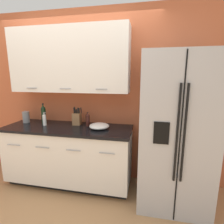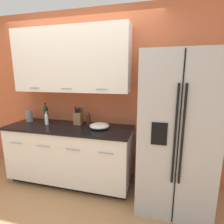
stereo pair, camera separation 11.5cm
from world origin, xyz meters
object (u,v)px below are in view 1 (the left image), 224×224
object	(u,v)px
wine_bottle	(44,114)
oil_bottle	(88,120)
refrigerator	(174,131)
knife_block	(77,118)
steel_canister	(26,117)
mixing_bowl	(99,126)
soap_dispenser	(44,120)

from	to	relation	value
wine_bottle	oil_bottle	distance (m)	0.73
refrigerator	knife_block	xyz separation A→B (m)	(-1.39, 0.21, 0.05)
oil_bottle	steel_canister	bearing A→B (deg)	-179.63
mixing_bowl	oil_bottle	bearing A→B (deg)	154.44
oil_bottle	mixing_bowl	bearing A→B (deg)	-25.56
mixing_bowl	knife_block	bearing A→B (deg)	162.12
refrigerator	steel_canister	xyz separation A→B (m)	(-2.24, 0.18, 0.04)
refrigerator	oil_bottle	world-z (taller)	refrigerator
refrigerator	knife_block	size ratio (longest dim) A/B	6.90
oil_bottle	mixing_bowl	distance (m)	0.23
wine_bottle	steel_canister	size ratio (longest dim) A/B	1.64
steel_canister	wine_bottle	bearing A→B (deg)	3.41
wine_bottle	soap_dispenser	xyz separation A→B (m)	(0.08, -0.11, -0.06)
soap_dispenser	oil_bottle	size ratio (longest dim) A/B	0.98
steel_canister	mixing_bowl	bearing A→B (deg)	-4.18
refrigerator	wine_bottle	xyz separation A→B (m)	(-1.93, 0.19, 0.09)
knife_block	oil_bottle	world-z (taller)	knife_block
oil_bottle	mixing_bowl	xyz separation A→B (m)	(0.20, -0.10, -0.06)
knife_block	soap_dispenser	world-z (taller)	knife_block
wine_bottle	mixing_bowl	world-z (taller)	wine_bottle
wine_bottle	refrigerator	bearing A→B (deg)	-5.73
steel_canister	oil_bottle	bearing A→B (deg)	0.37
steel_canister	knife_block	bearing A→B (deg)	2.25
refrigerator	steel_canister	bearing A→B (deg)	175.50
mixing_bowl	soap_dispenser	bearing A→B (deg)	-179.74
knife_block	steel_canister	world-z (taller)	knife_block
knife_block	oil_bottle	size ratio (longest dim) A/B	1.34
refrigerator	soap_dispenser	xyz separation A→B (m)	(-1.85, 0.08, 0.03)
knife_block	steel_canister	size ratio (longest dim) A/B	1.42
refrigerator	knife_block	distance (m)	1.40
mixing_bowl	refrigerator	bearing A→B (deg)	-4.89
oil_bottle	steel_canister	distance (m)	1.03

